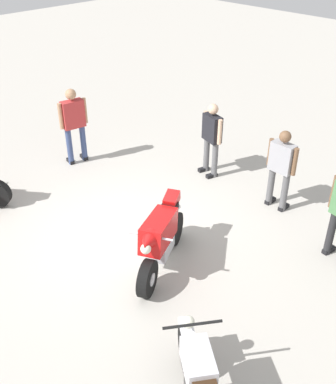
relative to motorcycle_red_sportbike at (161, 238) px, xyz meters
name	(u,v)px	position (x,y,z in m)	size (l,w,h in m)	color
ground_plane	(124,237)	(1.05, -0.08, -0.59)	(40.00, 40.00, 0.00)	#B7B2A8
motorcycle_red_sportbike	(161,238)	(0.00, 0.00, 0.00)	(1.10, 1.81, 1.14)	black
person_in_black_shirt	(212,135)	(1.47, -2.96, 0.34)	(0.64, 0.40, 1.65)	#59595B
person_in_gray_shirt	(281,166)	(-0.34, -2.86, 0.35)	(0.65, 0.31, 1.66)	#59595B
person_in_red_shirt	(74,121)	(4.03, -1.19, 0.43)	(0.38, 0.68, 1.77)	#384772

